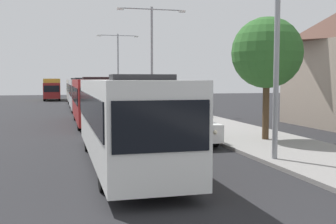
{
  "coord_description": "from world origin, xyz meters",
  "views": [
    {
      "loc": [
        -3.54,
        -4.14,
        3.08
      ],
      "look_at": [
        1.06,
        13.46,
        1.64
      ],
      "focal_mm": 44.43,
      "sensor_mm": 36.0,
      "label": 1
    }
  ],
  "objects_px": {
    "bus_lead": "(124,118)",
    "streetlamp_mid": "(152,49)",
    "bus_second_in_line": "(94,100)",
    "streetlamp_near": "(277,15)",
    "box_truck_oncoming": "(52,89)",
    "bus_middle": "(83,93)",
    "bus_fourth_in_line": "(77,90)",
    "streetlamp_far": "(118,61)",
    "white_suv": "(187,122)",
    "roadside_tree": "(267,53)"
  },
  "relations": [
    {
      "from": "bus_lead",
      "to": "streetlamp_mid",
      "type": "height_order",
      "value": "streetlamp_mid"
    },
    {
      "from": "bus_fourth_in_line",
      "to": "bus_second_in_line",
      "type": "bearing_deg",
      "value": -90.0
    },
    {
      "from": "streetlamp_near",
      "to": "roadside_tree",
      "type": "xyz_separation_m",
      "value": [
        2.08,
        4.65,
        -1.06
      ]
    },
    {
      "from": "streetlamp_mid",
      "to": "roadside_tree",
      "type": "height_order",
      "value": "streetlamp_mid"
    },
    {
      "from": "streetlamp_far",
      "to": "white_suv",
      "type": "bearing_deg",
      "value": -92.66
    },
    {
      "from": "box_truck_oncoming",
      "to": "roadside_tree",
      "type": "bearing_deg",
      "value": -76.54
    },
    {
      "from": "bus_second_in_line",
      "to": "streetlamp_near",
      "type": "height_order",
      "value": "streetlamp_near"
    },
    {
      "from": "bus_middle",
      "to": "streetlamp_mid",
      "type": "height_order",
      "value": "streetlamp_mid"
    },
    {
      "from": "bus_middle",
      "to": "streetlamp_far",
      "type": "distance_m",
      "value": 15.23
    },
    {
      "from": "bus_lead",
      "to": "bus_fourth_in_line",
      "type": "relative_size",
      "value": 1.04
    },
    {
      "from": "bus_second_in_line",
      "to": "roadside_tree",
      "type": "relative_size",
      "value": 1.81
    },
    {
      "from": "bus_fourth_in_line",
      "to": "streetlamp_far",
      "type": "height_order",
      "value": "streetlamp_far"
    },
    {
      "from": "bus_second_in_line",
      "to": "roadside_tree",
      "type": "xyz_separation_m",
      "value": [
        7.48,
        -10.37,
        2.64
      ]
    },
    {
      "from": "bus_fourth_in_line",
      "to": "box_truck_oncoming",
      "type": "distance_m",
      "value": 8.07
    },
    {
      "from": "bus_middle",
      "to": "bus_second_in_line",
      "type": "bearing_deg",
      "value": -90.0
    },
    {
      "from": "streetlamp_far",
      "to": "roadside_tree",
      "type": "bearing_deg",
      "value": -86.82
    },
    {
      "from": "white_suv",
      "to": "box_truck_oncoming",
      "type": "height_order",
      "value": "box_truck_oncoming"
    },
    {
      "from": "bus_fourth_in_line",
      "to": "streetlamp_far",
      "type": "bearing_deg",
      "value": -3.48
    },
    {
      "from": "streetlamp_mid",
      "to": "streetlamp_far",
      "type": "xyz_separation_m",
      "value": [
        -0.0,
        21.0,
        -0.06
      ]
    },
    {
      "from": "bus_middle",
      "to": "white_suv",
      "type": "bearing_deg",
      "value": -80.82
    },
    {
      "from": "bus_middle",
      "to": "streetlamp_mid",
      "type": "relative_size",
      "value": 1.34
    },
    {
      "from": "bus_middle",
      "to": "streetlamp_near",
      "type": "xyz_separation_m",
      "value": [
        5.4,
        -28.28,
        3.7
      ]
    },
    {
      "from": "bus_fourth_in_line",
      "to": "streetlamp_mid",
      "type": "xyz_separation_m",
      "value": [
        5.4,
        -21.33,
        3.91
      ]
    },
    {
      "from": "streetlamp_far",
      "to": "roadside_tree",
      "type": "height_order",
      "value": "streetlamp_far"
    },
    {
      "from": "bus_middle",
      "to": "streetlamp_far",
      "type": "xyz_separation_m",
      "value": [
        5.4,
        13.71,
        3.84
      ]
    },
    {
      "from": "box_truck_oncoming",
      "to": "roadside_tree",
      "type": "distance_m",
      "value": 46.38
    },
    {
      "from": "roadside_tree",
      "to": "bus_middle",
      "type": "bearing_deg",
      "value": 107.55
    },
    {
      "from": "bus_second_in_line",
      "to": "box_truck_oncoming",
      "type": "bearing_deg",
      "value": 95.44
    },
    {
      "from": "streetlamp_mid",
      "to": "white_suv",
      "type": "bearing_deg",
      "value": -96.22
    },
    {
      "from": "bus_fourth_in_line",
      "to": "roadside_tree",
      "type": "height_order",
      "value": "roadside_tree"
    },
    {
      "from": "streetlamp_far",
      "to": "streetlamp_mid",
      "type": "bearing_deg",
      "value": -90.0
    },
    {
      "from": "bus_fourth_in_line",
      "to": "streetlamp_near",
      "type": "xyz_separation_m",
      "value": [
        5.4,
        -42.32,
        3.7
      ]
    },
    {
      "from": "bus_lead",
      "to": "box_truck_oncoming",
      "type": "relative_size",
      "value": 1.55
    },
    {
      "from": "streetlamp_mid",
      "to": "streetlamp_far",
      "type": "relative_size",
      "value": 1.01
    },
    {
      "from": "bus_second_in_line",
      "to": "box_truck_oncoming",
      "type": "distance_m",
      "value": 34.82
    },
    {
      "from": "bus_fourth_in_line",
      "to": "box_truck_oncoming",
      "type": "bearing_deg",
      "value": 114.15
    },
    {
      "from": "bus_lead",
      "to": "roadside_tree",
      "type": "bearing_deg",
      "value": 25.2
    },
    {
      "from": "streetlamp_mid",
      "to": "roadside_tree",
      "type": "distance_m",
      "value": 16.53
    },
    {
      "from": "box_truck_oncoming",
      "to": "streetlamp_far",
      "type": "bearing_deg",
      "value": -41.48
    },
    {
      "from": "white_suv",
      "to": "streetlamp_far",
      "type": "xyz_separation_m",
      "value": [
        1.7,
        36.58,
        4.5
      ]
    },
    {
      "from": "streetlamp_near",
      "to": "streetlamp_far",
      "type": "bearing_deg",
      "value": 90.0
    },
    {
      "from": "streetlamp_near",
      "to": "streetlamp_mid",
      "type": "xyz_separation_m",
      "value": [
        0.0,
        21.0,
        0.2
      ]
    },
    {
      "from": "box_truck_oncoming",
      "to": "bus_second_in_line",
      "type": "bearing_deg",
      "value": -84.56
    },
    {
      "from": "bus_middle",
      "to": "streetlamp_mid",
      "type": "xyz_separation_m",
      "value": [
        5.4,
        -7.29,
        3.91
      ]
    },
    {
      "from": "bus_lead",
      "to": "white_suv",
      "type": "relative_size",
      "value": 2.33
    },
    {
      "from": "box_truck_oncoming",
      "to": "bus_middle",
      "type": "bearing_deg",
      "value": -81.23
    },
    {
      "from": "box_truck_oncoming",
      "to": "streetlamp_near",
      "type": "xyz_separation_m",
      "value": [
        8.7,
        -49.68,
        3.69
      ]
    },
    {
      "from": "bus_lead",
      "to": "streetlamp_far",
      "type": "distance_m",
      "value": 41.4
    },
    {
      "from": "bus_second_in_line",
      "to": "box_truck_oncoming",
      "type": "xyz_separation_m",
      "value": [
        -3.3,
        34.66,
        0.01
      ]
    },
    {
      "from": "box_truck_oncoming",
      "to": "white_suv",
      "type": "bearing_deg",
      "value": -81.02
    }
  ]
}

